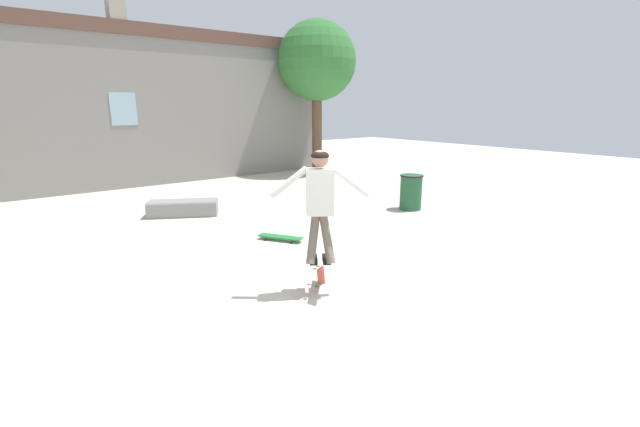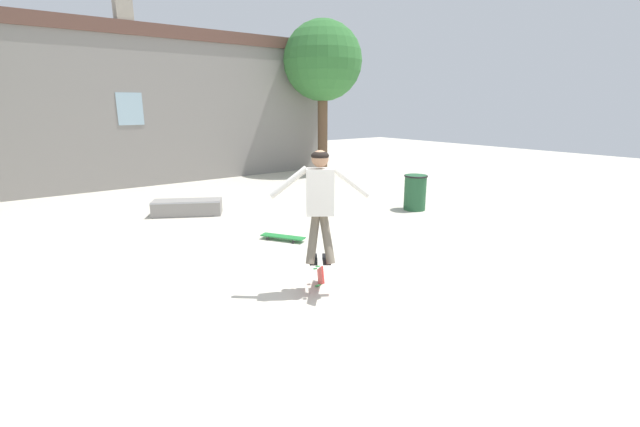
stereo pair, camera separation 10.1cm
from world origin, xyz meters
TOP-DOWN VIEW (x-y plane):
  - ground_plane at (0.00, 0.00)m, footprint 40.00×40.00m
  - building_backdrop at (-0.00, 9.90)m, footprint 13.75×0.52m
  - tree_right at (5.99, 8.81)m, footprint 2.71×2.71m
  - skate_ledge at (-0.23, 5.60)m, footprint 1.53×1.16m
  - trash_bin at (4.19, 2.90)m, footprint 0.54×0.54m
  - skater at (-0.30, 0.60)m, footprint 1.08×0.78m
  - skateboard_flipping at (-0.30, 0.59)m, footprint 0.42×0.68m
  - skateboard_resting at (0.47, 2.75)m, footprint 0.59×0.80m

SIDE VIEW (x-z plane):
  - ground_plane at x=0.00m, z-range 0.00..0.00m
  - skateboard_resting at x=0.47m, z-range 0.03..0.11m
  - skate_ledge at x=-0.23m, z-range 0.00..0.34m
  - skateboard_flipping at x=-0.30m, z-range -0.04..0.48m
  - trash_bin at x=4.19m, z-range 0.02..0.84m
  - skater at x=-0.30m, z-range 0.55..1.99m
  - building_backdrop at x=0.00m, z-range -0.54..5.34m
  - tree_right at x=5.99m, z-range 1.21..6.41m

